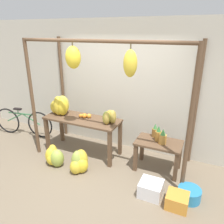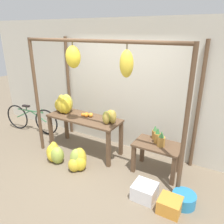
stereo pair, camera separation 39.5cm
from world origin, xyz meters
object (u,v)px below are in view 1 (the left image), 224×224
(orange_pile, at_px, (85,116))
(fruit_crate_white, at_px, (151,189))
(banana_pile_ground_left, at_px, (54,157))
(papaya_pile, at_px, (109,117))
(banana_pile_on_table, at_px, (60,106))
(pineapple_cluster, at_px, (159,135))
(parked_bicycle, at_px, (23,122))
(fruit_crate_purple, at_px, (177,201))
(blue_bucket, at_px, (189,194))
(banana_pile_ground_right, at_px, (79,162))

(orange_pile, bearing_deg, fruit_crate_white, -24.58)
(banana_pile_ground_left, height_order, papaya_pile, papaya_pile)
(banana_pile_on_table, height_order, pineapple_cluster, banana_pile_on_table)
(parked_bicycle, distance_m, fruit_crate_purple, 4.10)
(fruit_crate_purple, bearing_deg, parked_bicycle, 167.39)
(papaya_pile, bearing_deg, banana_pile_on_table, 178.87)
(banana_pile_on_table, xyz_separation_m, pineapple_cluster, (2.18, 0.07, -0.28))
(banana_pile_on_table, bearing_deg, blue_bucket, -11.28)
(banana_pile_on_table, bearing_deg, banana_pile_ground_left, -68.53)
(orange_pile, bearing_deg, banana_pile_on_table, -176.03)
(orange_pile, distance_m, parked_bicycle, 1.94)
(pineapple_cluster, height_order, papaya_pile, papaya_pile)
(fruit_crate_white, relative_size, parked_bicycle, 0.23)
(banana_pile_on_table, relative_size, blue_bucket, 1.44)
(banana_pile_ground_right, bearing_deg, pineapple_cluster, 28.68)
(fruit_crate_purple, bearing_deg, fruit_crate_white, 169.57)
(banana_pile_ground_left, relative_size, fruit_crate_white, 1.28)
(pineapple_cluster, bearing_deg, fruit_crate_white, -83.37)
(banana_pile_ground_left, xyz_separation_m, parked_bicycle, (-1.55, 0.75, 0.18))
(banana_pile_on_table, bearing_deg, orange_pile, 3.97)
(banana_pile_on_table, relative_size, banana_pile_ground_right, 1.10)
(orange_pile, bearing_deg, banana_pile_ground_right, -69.07)
(orange_pile, xyz_separation_m, blue_bucket, (2.27, -0.61, -0.76))
(pineapple_cluster, bearing_deg, banana_pile_ground_left, -158.98)
(fruit_crate_purple, bearing_deg, banana_pile_ground_left, 176.68)
(fruit_crate_white, xyz_separation_m, parked_bicycle, (-3.56, 0.81, 0.23))
(banana_pile_on_table, relative_size, fruit_crate_purple, 1.60)
(blue_bucket, bearing_deg, pineapple_cluster, 136.71)
(banana_pile_on_table, distance_m, banana_pile_ground_right, 1.35)
(banana_pile_ground_left, xyz_separation_m, banana_pile_ground_right, (0.59, 0.01, 0.02))
(blue_bucket, bearing_deg, parked_bicycle, 171.02)
(orange_pile, xyz_separation_m, banana_pile_ground_right, (0.27, -0.69, -0.66))
(parked_bicycle, height_order, papaya_pile, papaya_pile)
(papaya_pile, relative_size, fruit_crate_purple, 0.99)
(fruit_crate_purple, bearing_deg, banana_pile_ground_right, 175.22)
(pineapple_cluster, height_order, banana_pile_ground_left, pineapple_cluster)
(fruit_crate_white, xyz_separation_m, blue_bucket, (0.59, 0.16, -0.02))
(banana_pile_ground_right, distance_m, fruit_crate_white, 1.42)
(banana_pile_on_table, relative_size, pineapple_cluster, 1.47)
(pineapple_cluster, distance_m, papaya_pile, 1.02)
(pineapple_cluster, height_order, blue_bucket, pineapple_cluster)
(fruit_crate_white, relative_size, fruit_crate_purple, 1.11)
(fruit_crate_white, xyz_separation_m, fruit_crate_purple, (0.44, -0.08, -0.01))
(pineapple_cluster, relative_size, parked_bicycle, 0.22)
(blue_bucket, height_order, fruit_crate_purple, fruit_crate_purple)
(fruit_crate_purple, bearing_deg, blue_bucket, 57.63)
(banana_pile_ground_right, height_order, parked_bicycle, parked_bicycle)
(pineapple_cluster, bearing_deg, blue_bucket, -43.29)
(parked_bicycle, bearing_deg, fruit_crate_purple, -12.61)
(banana_pile_ground_right, distance_m, fruit_crate_purple, 1.86)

